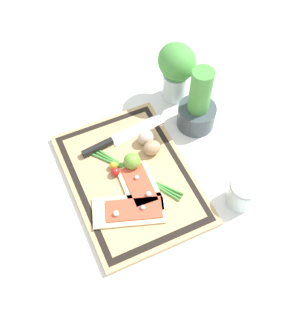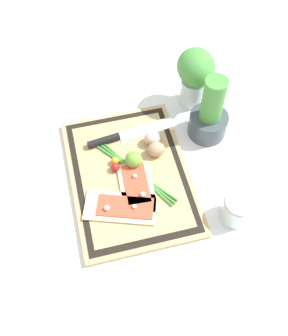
{
  "view_description": "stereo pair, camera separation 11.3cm",
  "coord_description": "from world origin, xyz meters",
  "px_view_note": "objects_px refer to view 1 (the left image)",
  "views": [
    {
      "loc": [
        0.55,
        -0.21,
        0.99
      ],
      "look_at": [
        0.0,
        0.04,
        0.04
      ],
      "focal_mm": 42.0,
      "sensor_mm": 36.0,
      "label": 1
    },
    {
      "loc": [
        0.58,
        -0.1,
        0.99
      ],
      "look_at": [
        0.0,
        0.04,
        0.04
      ],
      "focal_mm": 42.0,
      "sensor_mm": 36.0,
      "label": 2
    }
  ],
  "objects_px": {
    "cherry_tomato_yellow": "(113,166)",
    "herb_pot": "(198,107)",
    "knife": "(110,142)",
    "cherry_tomato_red": "(115,172)",
    "egg_pink": "(146,137)",
    "sauce_jar": "(242,194)",
    "egg_brown": "(152,148)",
    "herb_glass": "(176,69)",
    "lime": "(132,161)",
    "pizza_slice_near": "(130,210)",
    "pizza_slice_far": "(141,188)"
  },
  "relations": [
    {
      "from": "knife",
      "to": "sauce_jar",
      "type": "distance_m",
      "value": 0.42
    },
    {
      "from": "egg_pink",
      "to": "lime",
      "type": "distance_m",
      "value": 0.1
    },
    {
      "from": "sauce_jar",
      "to": "knife",
      "type": "bearing_deg",
      "value": -141.02
    },
    {
      "from": "lime",
      "to": "herb_glass",
      "type": "relative_size",
      "value": 0.25
    },
    {
      "from": "egg_pink",
      "to": "lime",
      "type": "xyz_separation_m",
      "value": [
        0.06,
        -0.07,
        0.0
      ]
    },
    {
      "from": "herb_pot",
      "to": "pizza_slice_far",
      "type": "bearing_deg",
      "value": -59.1
    },
    {
      "from": "knife",
      "to": "egg_pink",
      "type": "height_order",
      "value": "egg_pink"
    },
    {
      "from": "pizza_slice_near",
      "to": "cherry_tomato_red",
      "type": "distance_m",
      "value": 0.13
    },
    {
      "from": "pizza_slice_far",
      "to": "herb_glass",
      "type": "height_order",
      "value": "herb_glass"
    },
    {
      "from": "herb_pot",
      "to": "egg_brown",
      "type": "bearing_deg",
      "value": -72.9
    },
    {
      "from": "egg_brown",
      "to": "herb_glass",
      "type": "bearing_deg",
      "value": 137.92
    },
    {
      "from": "pizza_slice_near",
      "to": "sauce_jar",
      "type": "relative_size",
      "value": 2.5
    },
    {
      "from": "knife",
      "to": "herb_pot",
      "type": "bearing_deg",
      "value": 84.62
    },
    {
      "from": "herb_glass",
      "to": "cherry_tomato_yellow",
      "type": "bearing_deg",
      "value": -56.74
    },
    {
      "from": "knife",
      "to": "lime",
      "type": "distance_m",
      "value": 0.11
    },
    {
      "from": "knife",
      "to": "cherry_tomato_red",
      "type": "relative_size",
      "value": 10.88
    },
    {
      "from": "cherry_tomato_red",
      "to": "sauce_jar",
      "type": "relative_size",
      "value": 0.3
    },
    {
      "from": "pizza_slice_far",
      "to": "cherry_tomato_red",
      "type": "bearing_deg",
      "value": -147.91
    },
    {
      "from": "pizza_slice_near",
      "to": "egg_brown",
      "type": "xyz_separation_m",
      "value": [
        -0.15,
        0.14,
        0.02
      ]
    },
    {
      "from": "herb_pot",
      "to": "herb_glass",
      "type": "bearing_deg",
      "value": -176.92
    },
    {
      "from": "egg_pink",
      "to": "sauce_jar",
      "type": "relative_size",
      "value": 0.61
    },
    {
      "from": "knife",
      "to": "cherry_tomato_red",
      "type": "distance_m",
      "value": 0.11
    },
    {
      "from": "egg_brown",
      "to": "herb_glass",
      "type": "height_order",
      "value": "herb_glass"
    },
    {
      "from": "cherry_tomato_red",
      "to": "cherry_tomato_yellow",
      "type": "bearing_deg",
      "value": 171.02
    },
    {
      "from": "egg_pink",
      "to": "lime",
      "type": "bearing_deg",
      "value": -49.63
    },
    {
      "from": "lime",
      "to": "sauce_jar",
      "type": "height_order",
      "value": "sauce_jar"
    },
    {
      "from": "egg_pink",
      "to": "sauce_jar",
      "type": "xyz_separation_m",
      "value": [
        0.28,
        0.16,
        -0.0
      ]
    },
    {
      "from": "pizza_slice_far",
      "to": "herb_pot",
      "type": "xyz_separation_m",
      "value": [
        -0.16,
        0.26,
        0.05
      ]
    },
    {
      "from": "pizza_slice_near",
      "to": "herb_glass",
      "type": "relative_size",
      "value": 1.06
    },
    {
      "from": "egg_brown",
      "to": "herb_pot",
      "type": "height_order",
      "value": "herb_pot"
    },
    {
      "from": "knife",
      "to": "cherry_tomato_yellow",
      "type": "distance_m",
      "value": 0.09
    },
    {
      "from": "pizza_slice_near",
      "to": "cherry_tomato_yellow",
      "type": "xyz_separation_m",
      "value": [
        -0.15,
        0.01,
        0.01
      ]
    },
    {
      "from": "pizza_slice_near",
      "to": "herb_glass",
      "type": "bearing_deg",
      "value": 137.84
    },
    {
      "from": "pizza_slice_near",
      "to": "herb_pot",
      "type": "relative_size",
      "value": 0.96
    },
    {
      "from": "herb_pot",
      "to": "herb_glass",
      "type": "xyz_separation_m",
      "value": [
        -0.14,
        -0.01,
        0.04
      ]
    },
    {
      "from": "pizza_slice_near",
      "to": "egg_brown",
      "type": "height_order",
      "value": "egg_brown"
    },
    {
      "from": "knife",
      "to": "egg_pink",
      "type": "bearing_deg",
      "value": 68.52
    },
    {
      "from": "cherry_tomato_yellow",
      "to": "herb_pot",
      "type": "relative_size",
      "value": 0.1
    },
    {
      "from": "pizza_slice_near",
      "to": "cherry_tomato_yellow",
      "type": "distance_m",
      "value": 0.15
    },
    {
      "from": "egg_pink",
      "to": "herb_pot",
      "type": "xyz_separation_m",
      "value": [
        -0.01,
        0.18,
        0.04
      ]
    },
    {
      "from": "egg_brown",
      "to": "cherry_tomato_red",
      "type": "bearing_deg",
      "value": -78.06
    },
    {
      "from": "pizza_slice_near",
      "to": "egg_pink",
      "type": "height_order",
      "value": "egg_pink"
    },
    {
      "from": "pizza_slice_far",
      "to": "knife",
      "type": "height_order",
      "value": "pizza_slice_far"
    },
    {
      "from": "egg_pink",
      "to": "cherry_tomato_yellow",
      "type": "bearing_deg",
      "value": -69.83
    },
    {
      "from": "sauce_jar",
      "to": "herb_glass",
      "type": "xyz_separation_m",
      "value": [
        -0.43,
        0.01,
        0.08
      ]
    },
    {
      "from": "pizza_slice_far",
      "to": "herb_pot",
      "type": "distance_m",
      "value": 0.31
    },
    {
      "from": "knife",
      "to": "herb_glass",
      "type": "xyz_separation_m",
      "value": [
        -0.11,
        0.27,
        0.09
      ]
    },
    {
      "from": "pizza_slice_far",
      "to": "lime",
      "type": "xyz_separation_m",
      "value": [
        -0.08,
        0.01,
        0.02
      ]
    },
    {
      "from": "herb_pot",
      "to": "sauce_jar",
      "type": "relative_size",
      "value": 2.59
    },
    {
      "from": "lime",
      "to": "cherry_tomato_yellow",
      "type": "height_order",
      "value": "lime"
    }
  ]
}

